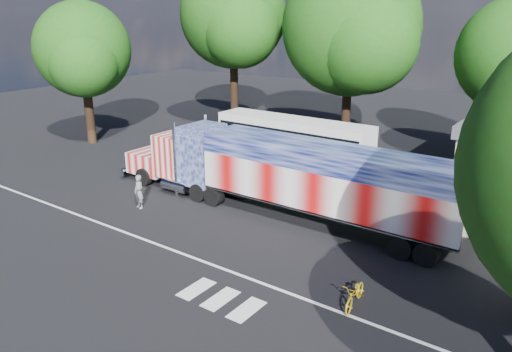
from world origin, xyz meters
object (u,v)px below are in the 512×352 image
Objects in this scene: semi_truck at (282,174)px; coach_bus at (293,142)px; woman at (139,192)px; tree_nw_a at (234,16)px; tree_n_mid at (353,28)px; bicycle at (355,294)px; tree_w_a at (83,50)px.

semi_truck reaches higher than coach_bus.
tree_nw_a reaches higher than woman.
coach_bus is 10.61m from tree_n_mid.
tree_n_mid is (-10.66, 21.14, 8.38)m from bicycle.
tree_nw_a is at bearing 146.29° from coach_bus.
bicycle is at bearing -43.65° from tree_nw_a.
woman is 16.68m from tree_w_a.
woman is 0.13× the size of tree_nw_a.
tree_n_mid is 20.40m from tree_w_a.
semi_truck is 7.76m from woman.
coach_bus is at bearing 118.08° from semi_truck.
tree_w_a is at bearing 163.17° from woman.
coach_bus reaches higher than bicycle.
tree_nw_a is at bearing 62.16° from tree_w_a.
tree_n_mid is (-3.90, 15.54, 6.63)m from semi_truck.
woman is (-6.70, -3.70, -1.31)m from semi_truck.
woman is 0.17× the size of tree_w_a.
semi_truck is 8.96m from bicycle.
woman is 21.00m from tree_n_mid.
woman is 13.60m from bicycle.
tree_w_a reaches higher than woman.
semi_truck is at bearing -75.92° from tree_n_mid.
woman is at bearing -98.27° from tree_n_mid.
tree_nw_a is 1.31× the size of tree_w_a.
tree_w_a is (-13.63, 7.24, 6.32)m from woman.
tree_n_mid is at bearing 88.22° from coach_bus.
tree_n_mid is at bearing 110.24° from bicycle.
bicycle is 29.38m from tree_w_a.
coach_bus reaches higher than woman.
coach_bus is 1.02× the size of tree_w_a.
woman is at bearing 165.40° from bicycle.
semi_truck is 1.84× the size of coach_bus.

